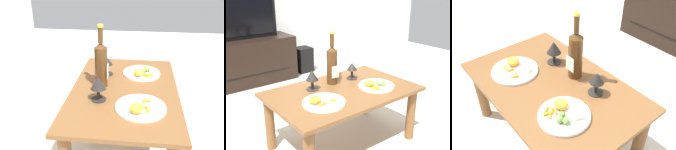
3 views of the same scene
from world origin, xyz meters
The scene contains 7 objects.
ground_plane centered at (0.00, 0.00, 0.00)m, with size 6.40×6.40×0.00m, color beige.
dining_table centered at (0.00, 0.00, 0.36)m, with size 1.06×0.67×0.44m.
wine_bottle centered at (0.02, 0.15, 0.60)m, with size 0.08×0.08×0.40m.
goblet_left centered at (-0.17, 0.14, 0.54)m, with size 0.09×0.09×0.15m.
goblet_right centered at (0.21, 0.14, 0.53)m, with size 0.08×0.08×0.13m.
dinner_plate_left centered at (-0.24, -0.10, 0.45)m, with size 0.28×0.28×0.06m.
dinner_plate_right centered at (0.23, -0.10, 0.45)m, with size 0.26×0.26×0.06m.
Camera 1 is at (-1.47, -0.09, 1.18)m, focal length 41.34 mm.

